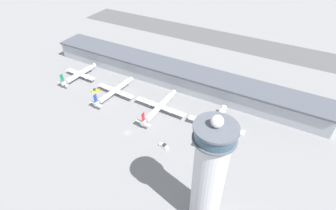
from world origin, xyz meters
The scene contains 11 objects.
ground_plane centered at (0.00, 0.00, 0.00)m, with size 1000.00×1000.00×0.00m, color gray.
terminal_building centered at (0.00, 70.00, 8.07)m, with size 239.51×25.00×15.95m.
runway_strip centered at (0.00, 175.36, 0.00)m, with size 359.26×44.00×0.01m, color #515154.
control_tower centered at (67.19, -29.65, 31.11)m, with size 17.14×17.14×64.51m.
airplane_gate_alpha centered at (-77.17, 36.33, 4.35)m, with size 32.10×37.77×12.94m.
airplane_gate_bravo centered at (-34.21, 30.63, 4.52)m, with size 34.59×42.96×12.96m.
airplane_gate_charlie centered at (7.43, 30.19, 4.61)m, with size 41.44×43.85×13.28m.
airplane_gate_delta centered at (50.64, 30.90, 4.79)m, with size 39.00×42.49×14.43m.
service_truck_catering centered at (27.69, 0.44, 1.04)m, with size 6.58×3.66×3.00m.
service_truck_fuel centered at (-52.00, 27.24, 0.88)m, with size 6.32×6.02×2.55m.
service_truck_baggage centered at (45.36, 12.82, 1.00)m, with size 6.23×4.98×2.88m.
Camera 1 is at (85.33, -98.78, 123.49)m, focal length 28.00 mm.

